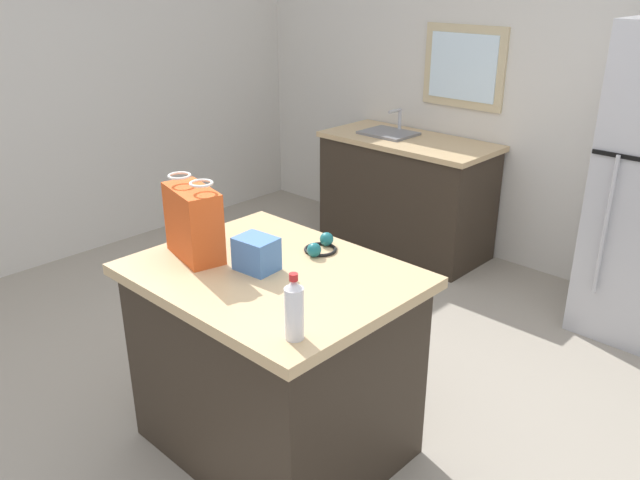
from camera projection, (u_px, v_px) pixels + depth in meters
The scene contains 9 objects.
ground at pixel (312, 422), 3.22m from camera, with size 6.86×6.86×0.00m, color #9E9384.
back_wall at pixel (563, 101), 4.41m from camera, with size 5.72×0.13×2.52m.
left_wall at pixel (21, 97), 4.55m from camera, with size 0.10×4.98×2.52m.
kitchen_island at pixel (274, 361), 2.91m from camera, with size 1.16×0.92×0.91m.
sink_counter at pixel (405, 193), 5.10m from camera, with size 1.35×0.64×1.09m.
shopping_bag at pixel (194, 222), 2.81m from camera, with size 0.34×0.22×0.36m.
small_box at pixel (256, 254), 2.72m from camera, with size 0.17×0.13×0.15m, color #4775B7.
bottle at pixel (294, 310), 2.19m from camera, with size 0.07×0.07×0.25m.
ear_defenders at pixel (320, 246), 2.92m from camera, with size 0.19×0.19×0.06m.
Camera 1 is at (1.83, -1.87, 2.09)m, focal length 36.15 mm.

